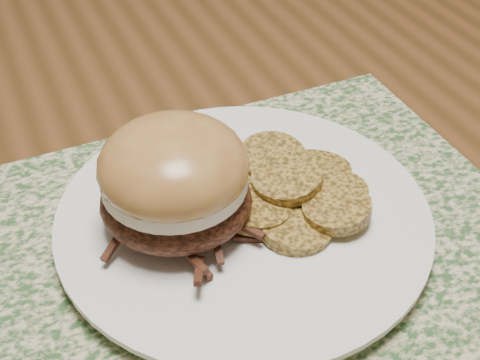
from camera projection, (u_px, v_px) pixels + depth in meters
name	position (u px, v px, depth m)	size (l,w,h in m)	color
dining_table	(350.00, 91.00, 0.80)	(1.50, 0.90, 0.75)	brown
placemat	(229.00, 250.00, 0.49)	(0.45, 0.33, 0.00)	#2E5129
dinner_plate	(243.00, 219.00, 0.50)	(0.26, 0.26, 0.02)	white
pork_sandwich	(175.00, 181.00, 0.46)	(0.14, 0.14, 0.08)	black
roasted_potatoes	(289.00, 189.00, 0.50)	(0.14, 0.14, 0.03)	olive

